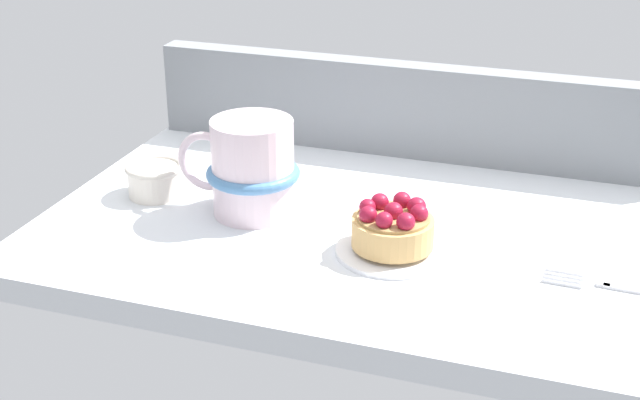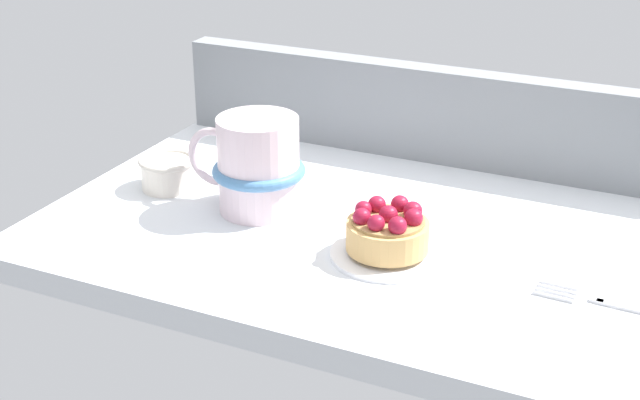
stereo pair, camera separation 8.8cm
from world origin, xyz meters
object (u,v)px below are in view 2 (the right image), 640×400
object	(u,v)px
raspberry_tart	(388,230)
dessert_plate	(387,253)
dessert_fork	(623,305)
coffee_mug	(257,165)
sugar_bowl	(168,172)

from	to	relation	value
raspberry_tart	dessert_plate	bearing A→B (deg)	-110.49
raspberry_tart	dessert_fork	distance (cm)	21.76
dessert_plate	coffee_mug	distance (cm)	17.34
dessert_fork	sugar_bowl	distance (cm)	49.82
coffee_mug	dessert_plate	bearing A→B (deg)	-14.62
dessert_fork	raspberry_tart	bearing A→B (deg)	178.94
coffee_mug	sugar_bowl	bearing A→B (deg)	176.43
dessert_fork	coffee_mug	bearing A→B (deg)	173.07
raspberry_tart	dessert_fork	world-z (taller)	raspberry_tart
raspberry_tart	coffee_mug	bearing A→B (deg)	165.47
dessert_fork	sugar_bowl	bearing A→B (deg)	173.86
dessert_plate	raspberry_tart	world-z (taller)	raspberry_tart
raspberry_tart	coffee_mug	world-z (taller)	coffee_mug
dessert_plate	sugar_bowl	bearing A→B (deg)	169.93
dessert_plate	raspberry_tart	distance (cm)	2.37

